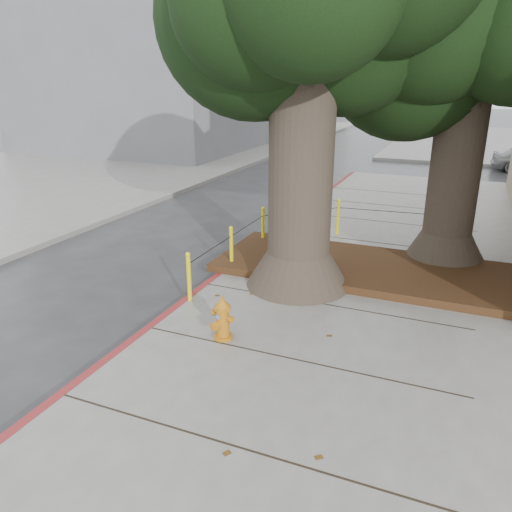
{
  "coord_description": "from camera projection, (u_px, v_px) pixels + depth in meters",
  "views": [
    {
      "loc": [
        2.51,
        -6.1,
        4.07
      ],
      "look_at": [
        -0.69,
        1.48,
        1.1
      ],
      "focal_mm": 35.0,
      "sensor_mm": 36.0,
      "label": 1
    }
  ],
  "objects": [
    {
      "name": "building_far_white",
      "position": [
        275.0,
        40.0,
        50.25
      ],
      "size": [
        12.0,
        18.0,
        15.0
      ],
      "primitive_type": "cube",
      "color": "silver",
      "rests_on": "ground"
    },
    {
      "name": "bollard_ring",
      "position": [
        298.0,
        233.0,
        11.47
      ],
      "size": [
        3.79,
        5.39,
        0.95
      ],
      "color": "yellow",
      "rests_on": "sidewalk_main"
    },
    {
      "name": "building_far_grey",
      "position": [
        170.0,
        42.0,
        30.1
      ],
      "size": [
        12.0,
        16.0,
        12.0
      ],
      "primitive_type": "cube",
      "color": "slate",
      "rests_on": "ground"
    },
    {
      "name": "planter_bed",
      "position": [
        369.0,
        269.0,
        10.55
      ],
      "size": [
        6.4,
        2.6,
        0.16
      ],
      "primitive_type": "cube",
      "color": "black",
      "rests_on": "sidewalk_main"
    },
    {
      "name": "fire_hydrant",
      "position": [
        222.0,
        318.0,
        7.79
      ],
      "size": [
        0.38,
        0.38,
        0.72
      ],
      "rotation": [
        0.0,
        0.0,
        -0.32
      ],
      "color": "orange",
      "rests_on": "sidewalk_main"
    },
    {
      "name": "tree_far",
      "position": [
        494.0,
        23.0,
        9.53
      ],
      "size": [
        4.5,
        3.8,
        7.17
      ],
      "color": "#4C3F33",
      "rests_on": "sidewalk_main"
    },
    {
      "name": "ground",
      "position": [
        260.0,
        360.0,
        7.58
      ],
      "size": [
        140.0,
        140.0,
        0.0
      ],
      "primitive_type": "plane",
      "color": "#28282B",
      "rests_on": "ground"
    },
    {
      "name": "sidewalk_opposite",
      "position": [
        47.0,
        175.0,
        21.34
      ],
      "size": [
        14.0,
        60.0,
        0.15
      ],
      "primitive_type": "cube",
      "color": "slate",
      "rests_on": "ground"
    },
    {
      "name": "curb_red",
      "position": [
        217.0,
        278.0,
        10.45
      ],
      "size": [
        0.14,
        26.0,
        0.16
      ],
      "primitive_type": "cube",
      "color": "maroon",
      "rests_on": "ground"
    },
    {
      "name": "car_dark",
      "position": [
        169.0,
        143.0,
        27.18
      ],
      "size": [
        1.98,
        4.59,
        1.32
      ],
      "primitive_type": "imported",
      "rotation": [
        0.0,
        0.0,
        0.03
      ],
      "color": "black",
      "rests_on": "ground"
    }
  ]
}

